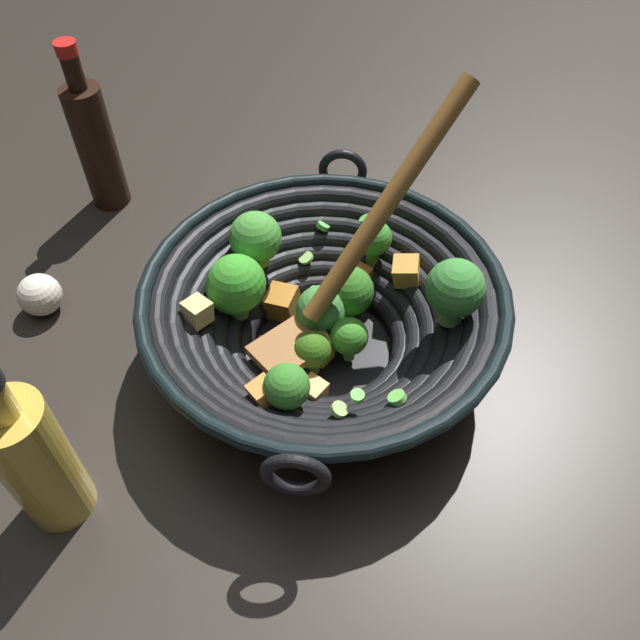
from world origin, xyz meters
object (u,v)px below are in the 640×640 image
at_px(wok, 322,311).
at_px(soy_sauce_bottle, 95,143).
at_px(cooking_oil_bottle, 34,459).
at_px(garlic_bulb, 40,295).

bearing_deg(wok, soy_sauce_bottle, 126.12).
relative_size(soy_sauce_bottle, cooking_oil_bottle, 1.08).
height_order(soy_sauce_bottle, cooking_oil_bottle, soy_sauce_bottle).
height_order(soy_sauce_bottle, garlic_bulb, soy_sauce_bottle).
xyz_separation_m(cooking_oil_bottle, garlic_bulb, (-0.03, 0.23, -0.06)).
bearing_deg(wok, cooking_oil_bottle, -155.27).
bearing_deg(cooking_oil_bottle, soy_sauce_bottle, 84.35).
relative_size(cooking_oil_bottle, garlic_bulb, 4.19).
distance_m(wok, cooking_oil_bottle, 0.28).
xyz_separation_m(wok, cooking_oil_bottle, (-0.25, -0.12, 0.01)).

